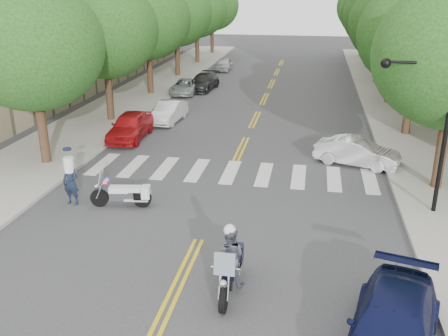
% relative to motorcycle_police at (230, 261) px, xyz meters
% --- Properties ---
extents(ground, '(140.00, 140.00, 0.00)m').
position_rel_motorcycle_police_xyz_m(ground, '(-1.50, 2.66, -0.92)').
color(ground, '#38383A').
rests_on(ground, ground).
extents(sidewalk_left, '(5.00, 60.00, 0.15)m').
position_rel_motorcycle_police_xyz_m(sidewalk_left, '(-11.00, 24.66, -0.85)').
color(sidewalk_left, '#9E9991').
rests_on(sidewalk_left, ground).
extents(sidewalk_right, '(5.00, 60.00, 0.15)m').
position_rel_motorcycle_police_xyz_m(sidewalk_right, '(8.00, 24.66, -0.85)').
color(sidewalk_right, '#9E9991').
rests_on(sidewalk_right, ground).
extents(tree_l_0, '(6.40, 6.40, 8.45)m').
position_rel_motorcycle_police_xyz_m(tree_l_0, '(-10.30, 8.66, 4.63)').
color(tree_l_0, '#382316').
rests_on(tree_l_0, ground).
extents(tree_l_1, '(6.40, 6.40, 8.45)m').
position_rel_motorcycle_police_xyz_m(tree_l_1, '(-10.30, 16.66, 4.63)').
color(tree_l_1, '#382316').
rests_on(tree_l_1, ground).
extents(tree_l_2, '(6.40, 6.40, 8.45)m').
position_rel_motorcycle_police_xyz_m(tree_l_2, '(-10.30, 24.66, 4.63)').
color(tree_l_2, '#382316').
rests_on(tree_l_2, ground).
extents(tree_l_3, '(6.40, 6.40, 8.45)m').
position_rel_motorcycle_police_xyz_m(tree_l_3, '(-10.30, 32.66, 4.63)').
color(tree_l_3, '#382316').
rests_on(tree_l_3, ground).
extents(tree_l_4, '(6.40, 6.40, 8.45)m').
position_rel_motorcycle_police_xyz_m(tree_l_4, '(-10.30, 40.66, 4.63)').
color(tree_l_4, '#382316').
rests_on(tree_l_4, ground).
extents(tree_l_5, '(6.40, 6.40, 8.45)m').
position_rel_motorcycle_police_xyz_m(tree_l_5, '(-10.30, 48.66, 4.63)').
color(tree_l_5, '#382316').
rests_on(tree_l_5, ground).
extents(tree_r_1, '(6.40, 6.40, 8.45)m').
position_rel_motorcycle_police_xyz_m(tree_r_1, '(7.30, 16.66, 4.63)').
color(tree_r_1, '#382316').
rests_on(tree_r_1, ground).
extents(tree_r_2, '(6.40, 6.40, 8.45)m').
position_rel_motorcycle_police_xyz_m(tree_r_2, '(7.30, 24.66, 4.63)').
color(tree_r_2, '#382316').
rests_on(tree_r_2, ground).
extents(tree_r_3, '(6.40, 6.40, 8.45)m').
position_rel_motorcycle_police_xyz_m(tree_r_3, '(7.30, 32.66, 4.63)').
color(tree_r_3, '#382316').
rests_on(tree_r_3, ground).
extents(tree_r_4, '(6.40, 6.40, 8.45)m').
position_rel_motorcycle_police_xyz_m(tree_r_4, '(7.30, 40.66, 4.63)').
color(tree_r_4, '#382316').
rests_on(tree_r_4, ground).
extents(tree_r_5, '(6.40, 6.40, 8.45)m').
position_rel_motorcycle_police_xyz_m(tree_r_5, '(7.30, 48.66, 4.63)').
color(tree_r_5, '#382316').
rests_on(tree_r_5, ground).
extents(traffic_signal_pole, '(2.82, 0.42, 6.00)m').
position_rel_motorcycle_police_xyz_m(traffic_signal_pole, '(6.22, 6.16, 2.80)').
color(traffic_signal_pole, black).
rests_on(traffic_signal_pole, ground).
extents(motorcycle_police, '(0.86, 2.54, 2.08)m').
position_rel_motorcycle_police_xyz_m(motorcycle_police, '(0.00, 0.00, 0.00)').
color(motorcycle_police, black).
rests_on(motorcycle_police, ground).
extents(motorcycle_parked, '(2.36, 0.77, 1.53)m').
position_rel_motorcycle_police_xyz_m(motorcycle_parked, '(-4.85, 4.79, -0.39)').
color(motorcycle_parked, black).
rests_on(motorcycle_parked, ground).
extents(officer_standing, '(0.74, 0.54, 1.85)m').
position_rel_motorcycle_police_xyz_m(officer_standing, '(-7.02, 4.66, 0.01)').
color(officer_standing, '#161F31').
rests_on(officer_standing, ground).
extents(convertible, '(4.15, 2.55, 1.29)m').
position_rel_motorcycle_police_xyz_m(convertible, '(4.22, 11.16, -0.27)').
color(convertible, white).
rests_on(convertible, ground).
extents(sedan_blue, '(3.08, 5.09, 1.38)m').
position_rel_motorcycle_police_xyz_m(sedan_blue, '(4.11, -1.89, -0.23)').
color(sedan_blue, '#0D1239').
rests_on(sedan_blue, ground).
extents(parked_car_a, '(1.90, 4.41, 1.48)m').
position_rel_motorcycle_police_xyz_m(parked_car_a, '(-7.80, 13.36, -0.18)').
color(parked_car_a, '#B21317').
rests_on(parked_car_a, ground).
extents(parked_car_b, '(1.59, 3.92, 1.27)m').
position_rel_motorcycle_police_xyz_m(parked_car_b, '(-6.70, 17.16, -0.29)').
color(parked_car_b, silver).
rests_on(parked_car_b, ground).
extents(parked_car_c, '(1.97, 4.06, 1.11)m').
position_rel_motorcycle_police_xyz_m(parked_car_c, '(-7.80, 25.47, -0.36)').
color(parked_car_c, '#9B9FA3').
rests_on(parked_car_c, ground).
extents(parked_car_d, '(2.20, 4.55, 1.28)m').
position_rel_motorcycle_police_xyz_m(parked_car_d, '(-6.70, 27.16, -0.28)').
color(parked_car_d, black).
rests_on(parked_car_d, ground).
extents(parked_car_e, '(1.53, 3.62, 1.22)m').
position_rel_motorcycle_police_xyz_m(parked_car_e, '(-6.70, 36.66, -0.31)').
color(parked_car_e, '#ACABB0').
rests_on(parked_car_e, ground).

